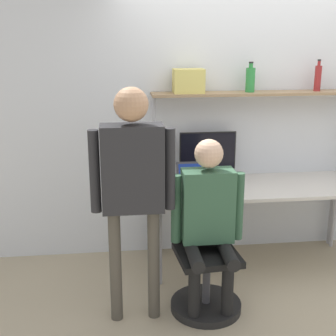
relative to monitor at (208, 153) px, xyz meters
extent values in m
plane|color=tan|center=(0.40, -0.62, -1.02)|extent=(12.00, 12.00, 0.00)
cube|color=silver|center=(0.40, 0.16, 0.33)|extent=(8.00, 0.06, 2.70)
cube|color=beige|center=(0.40, -0.23, -0.27)|extent=(1.96, 0.73, 0.03)
cylinder|color=#A5A5AA|center=(-0.51, -0.54, -0.65)|extent=(0.05, 0.05, 0.74)
cylinder|color=#A5A5AA|center=(-0.51, 0.07, -0.65)|extent=(0.05, 0.05, 0.74)
cylinder|color=#A5A5AA|center=(1.32, 0.07, -0.65)|extent=(0.05, 0.05, 0.74)
cube|color=#997A56|center=(0.40, 0.00, 0.56)|extent=(1.86, 0.25, 0.02)
cylinder|color=#B2B2B7|center=(-0.51, 0.00, -0.23)|extent=(0.04, 0.04, 1.59)
cylinder|color=black|center=(0.00, 0.00, -0.25)|extent=(0.18, 0.18, 0.01)
cylinder|color=black|center=(0.00, 0.00, -0.19)|extent=(0.06, 0.06, 0.10)
cube|color=black|center=(0.00, 0.00, 0.02)|extent=(0.53, 0.01, 0.36)
cube|color=black|center=(0.00, 0.00, 0.02)|extent=(0.51, 0.02, 0.34)
cube|color=#333338|center=(-0.17, -0.36, -0.25)|extent=(0.33, 0.26, 0.01)
cube|color=black|center=(-0.17, -0.38, -0.24)|extent=(0.28, 0.14, 0.00)
cube|color=#333338|center=(-0.17, -0.29, -0.13)|extent=(0.33, 0.11, 0.24)
cube|color=navy|center=(-0.17, -0.29, -0.13)|extent=(0.29, 0.09, 0.21)
cube|color=silver|center=(0.10, -0.36, -0.25)|extent=(0.07, 0.15, 0.01)
cube|color=black|center=(0.10, -0.36, -0.24)|extent=(0.06, 0.13, 0.00)
cylinder|color=black|center=(-0.19, -0.97, -0.99)|extent=(0.56, 0.56, 0.06)
cylinder|color=#4C4C51|center=(-0.19, -0.97, -0.77)|extent=(0.06, 0.06, 0.39)
cube|color=black|center=(-0.19, -0.97, -0.55)|extent=(0.50, 0.50, 0.05)
cube|color=black|center=(-0.21, -0.76, -0.30)|extent=(0.42, 0.08, 0.45)
cylinder|color=black|center=(-0.31, -1.14, -0.78)|extent=(0.09, 0.09, 0.50)
cylinder|color=black|center=(-0.06, -1.14, -0.78)|extent=(0.09, 0.09, 0.50)
cylinder|color=black|center=(-0.31, -1.11, -0.48)|extent=(0.10, 0.38, 0.10)
cylinder|color=black|center=(-0.06, -1.11, -0.48)|extent=(0.10, 0.38, 0.10)
cube|color=#33593F|center=(-0.19, -0.94, -0.16)|extent=(0.39, 0.20, 0.56)
cylinder|color=#33593F|center=(-0.42, -0.94, -0.17)|extent=(0.08, 0.08, 0.53)
cylinder|color=#33593F|center=(0.05, -0.94, -0.17)|extent=(0.08, 0.08, 0.53)
sphere|color=#D8AD8C|center=(-0.19, -0.94, 0.25)|extent=(0.21, 0.21, 0.21)
cylinder|color=#4C473D|center=(-0.89, -1.02, -0.58)|extent=(0.09, 0.09, 0.88)
cylinder|color=#4C473D|center=(-0.60, -1.02, -0.58)|extent=(0.09, 0.09, 0.88)
cube|color=#262628|center=(-0.75, -1.02, 0.17)|extent=(0.44, 0.20, 0.63)
cylinder|color=#262628|center=(-1.01, -1.02, 0.16)|extent=(0.08, 0.08, 0.59)
cylinder|color=#262628|center=(-0.48, -1.02, 0.16)|extent=(0.08, 0.08, 0.59)
sphere|color=tan|center=(-0.75, -1.02, 0.63)|extent=(0.24, 0.24, 0.24)
cylinder|color=maroon|center=(1.01, 0.00, 0.68)|extent=(0.06, 0.06, 0.23)
cylinder|color=maroon|center=(1.01, 0.00, 0.82)|extent=(0.03, 0.03, 0.04)
cylinder|color=black|center=(1.01, 0.00, 0.85)|extent=(0.03, 0.03, 0.01)
cylinder|color=#2D8C3F|center=(0.38, 0.00, 0.68)|extent=(0.08, 0.08, 0.22)
cylinder|color=#2D8C3F|center=(0.38, 0.00, 0.81)|extent=(0.04, 0.04, 0.04)
cylinder|color=black|center=(0.38, 0.00, 0.83)|extent=(0.04, 0.04, 0.01)
cube|color=#DBCC66|center=(-0.19, 0.00, 0.68)|extent=(0.27, 0.18, 0.21)
camera|label=1|loc=(-0.86, -4.18, 1.10)|focal=50.00mm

